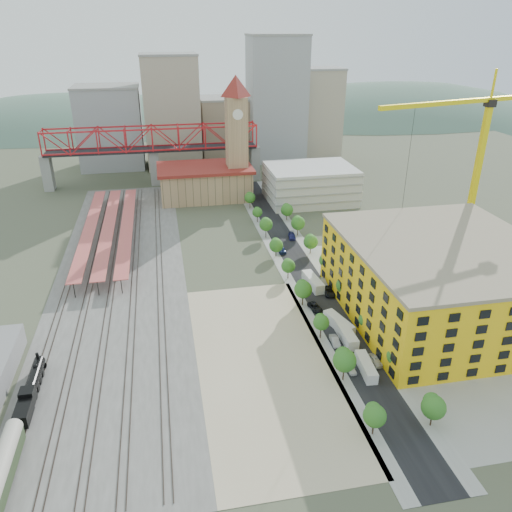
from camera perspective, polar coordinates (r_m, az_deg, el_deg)
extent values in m
plane|color=#474C38|center=(134.79, -0.15, -3.94)|extent=(400.00, 400.00, 0.00)
cube|color=#605E59|center=(149.12, -15.17, -1.87)|extent=(36.00, 165.00, 0.06)
cube|color=tan|center=(108.16, 0.93, -12.08)|extent=(28.00, 67.00, 0.06)
cube|color=black|center=(151.09, 4.75, -0.66)|extent=(12.00, 170.00, 0.06)
cube|color=gray|center=(149.80, 2.72, -0.83)|extent=(3.00, 170.00, 0.04)
cube|color=gray|center=(152.57, 6.74, -0.49)|extent=(3.00, 170.00, 0.04)
cube|color=gray|center=(133.94, 20.95, -5.97)|extent=(50.00, 90.00, 0.06)
cube|color=#382B23|center=(151.15, -20.73, -2.25)|extent=(0.12, 160.00, 0.18)
cube|color=#382B23|center=(150.89, -20.20, -2.21)|extent=(0.12, 160.00, 0.18)
cube|color=#382B23|center=(150.13, -18.49, -2.08)|extent=(0.12, 160.00, 0.18)
cube|color=#382B23|center=(149.92, -17.94, -2.04)|extent=(0.12, 160.00, 0.18)
cube|color=#382B23|center=(149.34, -16.22, -1.91)|extent=(0.12, 160.00, 0.18)
cube|color=#382B23|center=(149.19, -15.67, -1.87)|extent=(0.12, 160.00, 0.18)
cube|color=#382B23|center=(148.79, -13.93, -1.73)|extent=(0.12, 160.00, 0.18)
cube|color=#382B23|center=(148.70, -13.37, -1.69)|extent=(0.12, 160.00, 0.18)
cube|color=#382B23|center=(148.45, -11.24, -1.52)|extent=(0.12, 160.00, 0.18)
cube|color=#382B23|center=(148.42, -10.68, -1.47)|extent=(0.12, 160.00, 0.18)
cube|color=#C44B51|center=(173.93, -18.47, 3.05)|extent=(4.00, 80.00, 0.25)
cylinder|color=black|center=(174.65, -18.38, 2.45)|extent=(0.24, 0.24, 4.00)
cube|color=#C44B51|center=(173.17, -16.51, 3.23)|extent=(4.00, 80.00, 0.25)
cylinder|color=black|center=(173.89, -16.43, 2.62)|extent=(0.24, 0.24, 4.00)
cube|color=#C44B51|center=(172.62, -14.54, 3.40)|extent=(4.00, 80.00, 0.25)
cylinder|color=black|center=(173.34, -14.47, 2.78)|extent=(0.24, 0.24, 4.00)
cube|color=tan|center=(207.25, -5.83, 8.27)|extent=(36.00, 22.00, 12.00)
cube|color=maroon|center=(205.48, -5.90, 10.01)|extent=(38.00, 24.00, 1.20)
cube|color=tan|center=(203.25, -2.21, 12.13)|extent=(8.00, 8.00, 40.00)
pyramid|color=maroon|center=(198.90, -2.35, 20.02)|extent=(12.00, 12.00, 8.00)
cylinder|color=white|center=(196.60, -2.09, 15.85)|extent=(4.00, 0.30, 4.00)
cube|color=silver|center=(203.24, 6.20, 8.21)|extent=(34.00, 26.00, 14.00)
cube|color=gray|center=(233.27, -22.71, 8.76)|extent=(4.00, 6.00, 15.00)
cube|color=gray|center=(232.13, -0.16, 10.61)|extent=(4.00, 6.00, 15.00)
cube|color=gray|center=(228.31, -11.49, 9.87)|extent=(4.00, 6.00, 15.00)
cube|color=black|center=(226.41, -11.67, 11.82)|extent=(90.00, 9.00, 1.00)
cube|color=yellow|center=(128.29, 20.41, -2.70)|extent=(44.00, 50.00, 18.00)
cube|color=gray|center=(124.45, 21.05, 1.14)|extent=(44.60, 50.60, 0.80)
cube|color=#9EA0A3|center=(261.02, -16.29, 13.85)|extent=(30.00, 25.00, 38.00)
cube|color=#B2A58C|center=(254.01, -9.58, 15.80)|extent=(26.00, 22.00, 52.00)
cube|color=gray|center=(272.70, -3.70, 14.35)|extent=(24.00, 24.00, 30.00)
cube|color=#9EA0A3|center=(265.17, 2.35, 17.36)|extent=(28.00, 22.00, 60.00)
cube|color=#B2A58C|center=(277.46, 7.10, 15.87)|extent=(22.00, 20.00, 44.00)
cube|color=brown|center=(281.48, -6.88, 14.15)|extent=(20.00, 20.00, 26.00)
ellipsoid|color=#4C6B59|center=(402.97, -18.61, 4.36)|extent=(396.00, 216.00, 180.00)
ellipsoid|color=#4C6B59|center=(412.13, -1.45, 2.58)|extent=(484.00, 264.00, 220.00)
ellipsoid|color=#4C6B59|center=(438.99, 14.25, 6.29)|extent=(418.00, 228.00, 190.00)
cylinder|color=black|center=(110.05, -24.01, -12.50)|extent=(2.27, 10.90, 2.27)
cube|color=black|center=(105.41, -24.65, -14.34)|extent=(2.54, 2.73, 2.91)
cylinder|color=black|center=(112.73, -23.71, -10.45)|extent=(0.64, 0.64, 1.45)
sphere|color=black|center=(110.81, -23.94, -11.45)|extent=(0.91, 0.91, 0.91)
cone|color=black|center=(115.68, -23.30, -11.21)|extent=(2.36, 1.45, 2.36)
cube|color=black|center=(102.68, -25.07, -16.00)|extent=(2.54, 5.45, 2.54)
cube|color=#24331B|center=(93.26, -26.86, -20.97)|extent=(2.63, 16.35, 2.91)
cylinder|color=#ADA899|center=(92.22, -27.06, -20.28)|extent=(2.82, 16.35, 2.82)
cube|color=yellow|center=(161.16, 23.69, 7.43)|extent=(1.58, 1.58, 44.55)
cube|color=black|center=(156.56, 25.20, 15.53)|extent=(2.47, 2.47, 1.98)
cube|color=yellow|center=(142.76, 20.12, 16.04)|extent=(36.76, 10.38, 1.19)
cube|color=yellow|center=(160.98, 26.70, 15.82)|extent=(11.81, 4.07, 1.19)
cube|color=yellow|center=(156.02, 25.54, 17.31)|extent=(0.49, 0.49, 7.92)
cube|color=silver|center=(107.47, 12.46, -12.27)|extent=(3.04, 9.00, 2.42)
cube|color=silver|center=(116.11, 10.26, -8.86)|extent=(2.59, 9.67, 2.64)
cube|color=silver|center=(119.92, 9.45, -7.60)|extent=(5.08, 9.86, 2.61)
cube|color=silver|center=(136.91, 6.52, -2.97)|extent=(3.67, 10.37, 2.78)
imported|color=white|center=(107.27, 10.78, -12.54)|extent=(1.62, 3.89, 1.32)
imported|color=#949599|center=(114.68, 9.00, -9.57)|extent=(1.87, 4.67, 1.51)
imported|color=black|center=(126.64, 6.76, -5.84)|extent=(3.11, 5.30, 1.39)
imported|color=navy|center=(156.91, 2.95, 0.72)|extent=(2.48, 5.53, 1.57)
imported|color=silver|center=(110.38, 13.47, -11.56)|extent=(2.12, 4.57, 1.52)
imported|color=#939498|center=(138.44, 7.65, -3.00)|extent=(1.84, 4.69, 1.52)
imported|color=black|center=(133.98, 8.35, -4.04)|extent=(3.11, 5.90, 1.58)
imported|color=navy|center=(167.32, 4.13, 2.29)|extent=(3.04, 5.75, 1.59)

